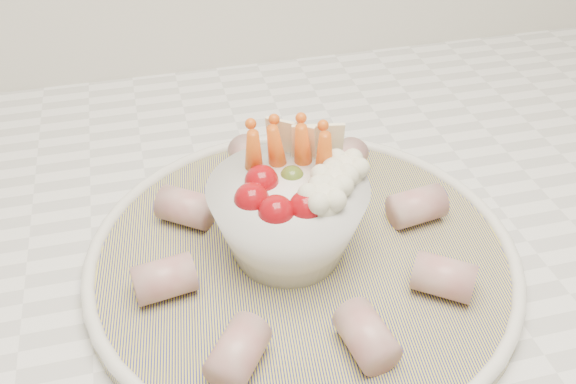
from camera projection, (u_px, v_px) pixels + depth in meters
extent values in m
cube|color=white|center=(264.00, 216.00, 0.66)|extent=(2.04, 0.62, 0.04)
cylinder|color=navy|center=(302.00, 259.00, 0.57)|extent=(0.42, 0.42, 0.01)
torus|color=silver|center=(303.00, 253.00, 0.57)|extent=(0.38, 0.38, 0.01)
sphere|color=maroon|center=(252.00, 200.00, 0.51)|extent=(0.03, 0.03, 0.03)
sphere|color=maroon|center=(276.00, 213.00, 0.50)|extent=(0.03, 0.03, 0.03)
sphere|color=maroon|center=(306.00, 208.00, 0.50)|extent=(0.03, 0.03, 0.03)
sphere|color=maroon|center=(262.00, 182.00, 0.53)|extent=(0.03, 0.03, 0.03)
sphere|color=#4C6622|center=(292.00, 178.00, 0.54)|extent=(0.02, 0.02, 0.02)
cone|color=#DB5814|center=(277.00, 155.00, 0.55)|extent=(0.04, 0.04, 0.07)
cone|color=#DB5814|center=(303.00, 154.00, 0.55)|extent=(0.03, 0.04, 0.07)
cone|color=#DB5814|center=(324.00, 161.00, 0.54)|extent=(0.03, 0.04, 0.07)
cone|color=#DB5814|center=(254.00, 160.00, 0.54)|extent=(0.02, 0.04, 0.07)
sphere|color=white|center=(334.00, 187.00, 0.52)|extent=(0.03, 0.03, 0.03)
sphere|color=white|center=(323.00, 203.00, 0.51)|extent=(0.03, 0.03, 0.03)
sphere|color=white|center=(345.00, 174.00, 0.54)|extent=(0.03, 0.03, 0.03)
cube|color=#F8ECC1|center=(292.00, 144.00, 0.56)|extent=(0.04, 0.04, 0.05)
cube|color=#F8ECC1|center=(317.00, 146.00, 0.55)|extent=(0.05, 0.02, 0.05)
cylinder|color=#A1494A|center=(417.00, 206.00, 0.59)|extent=(0.05, 0.04, 0.03)
cylinder|color=#A1494A|center=(346.00, 163.00, 0.65)|extent=(0.06, 0.06, 0.03)
cylinder|color=#A1494A|center=(251.00, 160.00, 0.65)|extent=(0.04, 0.05, 0.03)
cylinder|color=#A1494A|center=(186.00, 207.00, 0.59)|extent=(0.06, 0.06, 0.03)
cylinder|color=#A1494A|center=(164.00, 279.00, 0.52)|extent=(0.05, 0.04, 0.03)
cylinder|color=#A1494A|center=(238.00, 352.00, 0.46)|extent=(0.06, 0.06, 0.03)
cylinder|color=#A1494A|center=(367.00, 336.00, 0.47)|extent=(0.04, 0.05, 0.03)
cylinder|color=#A1494A|center=(444.00, 277.00, 0.52)|extent=(0.06, 0.06, 0.03)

